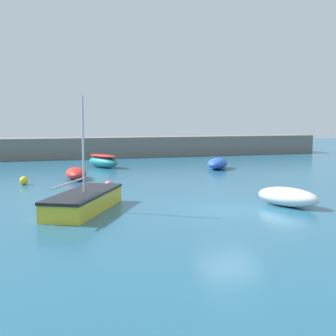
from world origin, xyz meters
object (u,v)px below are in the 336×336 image
Objects in this scene: sailboat_short_mast at (84,201)px; rowboat_with_red_cover at (103,161)px; rowboat_white_midwater at (217,163)px; mooring_buoy_pink at (109,185)px; mooring_buoy_yellow at (24,181)px; open_tender_yellow at (288,197)px; rowboat_blue_near at (76,173)px.

rowboat_with_red_cover is at bearing 15.97° from sailboat_short_mast.
rowboat_white_midwater is 7.03× the size of mooring_buoy_pink.
sailboat_short_mast is 11.33× the size of mooring_buoy_yellow.
open_tender_yellow is at bearing 170.74° from rowboat_with_red_cover.
open_tender_yellow is 9.73m from mooring_buoy_pink.
sailboat_short_mast is at bearing -110.87° from mooring_buoy_pink.
open_tender_yellow is 6.64× the size of mooring_buoy_yellow.
rowboat_with_red_cover is 17.40m from sailboat_short_mast.
rowboat_white_midwater reaches higher than mooring_buoy_pink.
rowboat_blue_near is (-2.89, -6.41, -0.15)m from rowboat_with_red_cover.
rowboat_with_red_cover is 0.67× the size of sailboat_short_mast.
sailboat_short_mast is 5.90m from mooring_buoy_pink.
mooring_buoy_yellow is (-3.20, -1.70, -0.12)m from rowboat_blue_near.
mooring_buoy_pink is at bearing 7.94° from sailboat_short_mast.
sailboat_short_mast reaches higher than rowboat_blue_near.
rowboat_blue_near is at bearing 135.35° from rowboat_white_midwater.
mooring_buoy_pink is (-6.51, 7.23, -0.17)m from open_tender_yellow.
mooring_buoy_yellow is 5.47m from mooring_buoy_pink.
mooring_buoy_yellow is at bearing 42.92° from sailboat_short_mast.
rowboat_blue_near is 6.66× the size of mooring_buoy_yellow.
rowboat_with_red_cover is at bearing 81.24° from mooring_buoy_pink.
open_tender_yellow is at bearing 36.17° from rowboat_blue_near.
rowboat_blue_near is 3.62m from mooring_buoy_yellow.
open_tender_yellow reaches higher than rowboat_blue_near.
rowboat_blue_near is at bearing 132.19° from rowboat_with_red_cover.
sailboat_short_mast is at bearing 54.67° from open_tender_yellow.
sailboat_short_mast is 1.70× the size of rowboat_blue_near.
mooring_buoy_pink is at bearing -37.66° from mooring_buoy_yellow.
rowboat_white_midwater is at bearing 37.99° from mooring_buoy_pink.
rowboat_blue_near reaches higher than mooring_buoy_yellow.
rowboat_blue_near is (-7.64, 12.27, -0.04)m from open_tender_yellow.
mooring_buoy_pink is (4.33, -3.34, -0.00)m from mooring_buoy_yellow.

